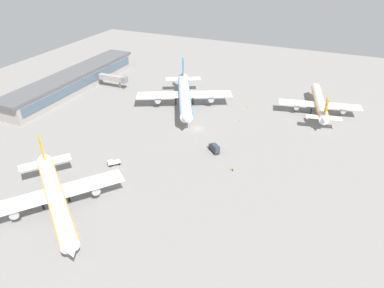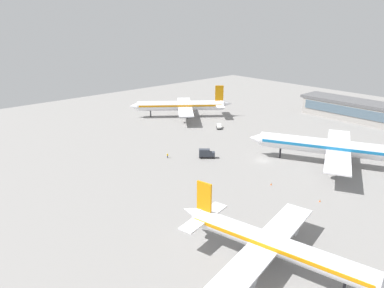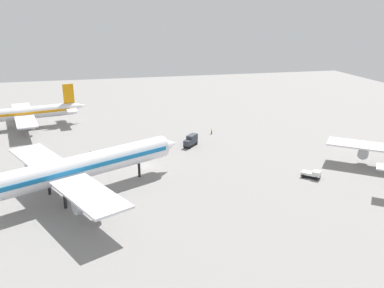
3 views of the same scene
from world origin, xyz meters
TOP-DOWN VIEW (x-y plane):
  - ground at (0.00, 0.00)m, footprint 288.00×288.00m
  - airplane_at_gate at (-17.64, -14.62)m, footprint 52.54×43.72m
  - airplane_taxiing at (-36.86, 44.70)m, footprint 45.22×36.77m
  - airplane_distant at (65.07, -17.97)m, footprint 37.38×43.05m
  - catering_truck at (15.18, 12.92)m, footprint 5.15×5.44m
  - pushback_tractor at (37.96, -17.09)m, footprint 4.51×4.40m
  - ground_crew_worker at (24.44, 23.20)m, footprint 0.54×0.54m
  - safety_cone_near_gate at (-13.85, 13.90)m, footprint 0.44×0.44m
  - safety_cone_mid_apron at (-29.13, 12.60)m, footprint 0.44×0.44m

SIDE VIEW (x-z plane):
  - ground at x=0.00m, z-range 0.00..0.00m
  - safety_cone_near_gate at x=-13.85m, z-range 0.00..0.60m
  - safety_cone_mid_apron at x=-29.13m, z-range 0.00..0.60m
  - ground_crew_worker at x=24.44m, z-range 0.01..1.68m
  - pushback_tractor at x=37.96m, z-range 0.02..1.92m
  - catering_truck at x=15.18m, z-range 0.05..3.35m
  - airplane_taxiing at x=-36.86m, z-range -1.89..11.98m
  - airplane_distant at x=65.07m, z-range -2.14..13.54m
  - airplane_at_gate at x=-17.64m, z-range -2.35..14.88m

